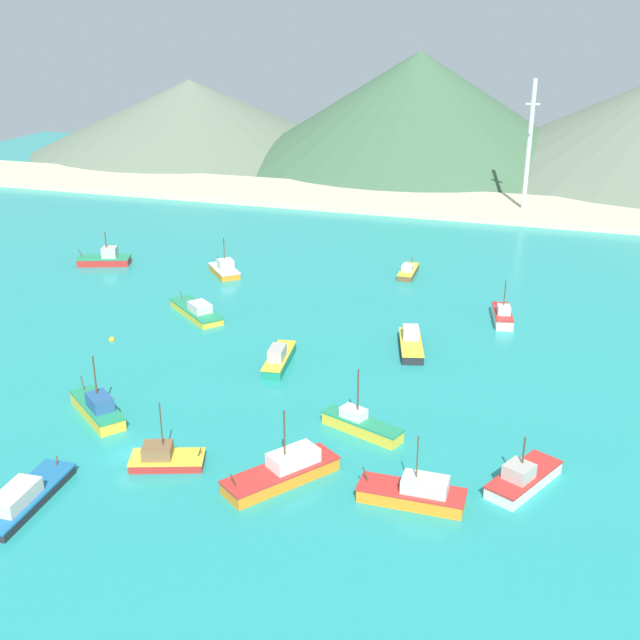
{
  "coord_description": "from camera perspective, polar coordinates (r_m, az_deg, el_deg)",
  "views": [
    {
      "loc": [
        35.94,
        -55.45,
        38.87
      ],
      "look_at": [
        8.02,
        33.62,
        1.71
      ],
      "focal_mm": 44.63,
      "sensor_mm": 36.0,
      "label": 1
    }
  ],
  "objects": [
    {
      "name": "ground",
      "position": [
        100.61,
        -4.98,
        -1.26
      ],
      "size": [
        260.0,
        280.0,
        0.5
      ],
      "color": "teal"
    },
    {
      "name": "fishing_boat_0",
      "position": [
        123.55,
        -6.86,
        3.63
      ],
      "size": [
        6.92,
        7.27,
        5.98
      ],
      "color": "orange",
      "rests_on": "ground"
    },
    {
      "name": "fishing_boat_1",
      "position": [
        68.26,
        6.79,
        -12.2
      ],
      "size": [
        8.98,
        2.94,
        6.4
      ],
      "color": "orange",
      "rests_on": "ground"
    },
    {
      "name": "fishing_boat_2",
      "position": [
        71.86,
        -20.5,
        -11.84
      ],
      "size": [
        3.54,
        10.73,
        2.18
      ],
      "color": "#232328",
      "rests_on": "ground"
    },
    {
      "name": "fishing_boat_3",
      "position": [
        123.2,
        6.34,
        3.5
      ],
      "size": [
        2.41,
        7.09,
        1.93
      ],
      "color": "brown",
      "rests_on": "ground"
    },
    {
      "name": "fishing_boat_4",
      "position": [
        78.01,
        2.95,
        -7.49
      ],
      "size": [
        8.73,
        5.05,
        6.65
      ],
      "color": "gold",
      "rests_on": "ground"
    },
    {
      "name": "fishing_boat_5",
      "position": [
        91.78,
        -2.97,
        -2.75
      ],
      "size": [
        3.33,
        8.94,
        2.63
      ],
      "color": "#198466",
      "rests_on": "ground"
    },
    {
      "name": "fishing_boat_6",
      "position": [
        70.65,
        -2.6,
        -10.76
      ],
      "size": [
        8.87,
        10.54,
        6.89
      ],
      "color": "orange",
      "rests_on": "ground"
    },
    {
      "name": "fishing_boat_7",
      "position": [
        83.54,
        -15.64,
        -6.12
      ],
      "size": [
        8.71,
        7.63,
        6.91
      ],
      "color": "gold",
      "rests_on": "ground"
    },
    {
      "name": "fishing_boat_8",
      "position": [
        132.05,
        -15.14,
        4.25
      ],
      "size": [
        8.74,
        5.57,
        5.37
      ],
      "color": "red",
      "rests_on": "ground"
    },
    {
      "name": "fishing_boat_9",
      "position": [
        72.01,
        14.35,
        -10.92
      ],
      "size": [
        6.31,
        8.7,
        5.06
      ],
      "color": "silver",
      "rests_on": "ground"
    },
    {
      "name": "fishing_boat_10",
      "position": [
        96.43,
        6.53,
        -1.66
      ],
      "size": [
        4.73,
        9.21,
        2.6
      ],
      "color": "#232328",
      "rests_on": "ground"
    },
    {
      "name": "fishing_boat_11",
      "position": [
        107.46,
        -8.82,
        0.66
      ],
      "size": [
        10.13,
        9.11,
        2.18
      ],
      "color": "gold",
      "rests_on": "ground"
    },
    {
      "name": "fishing_boat_12",
      "position": [
        74.14,
        -11.07,
        -9.67
      ],
      "size": [
        7.25,
        4.95,
        6.36
      ],
      "color": "red",
      "rests_on": "ground"
    },
    {
      "name": "fishing_boat_13",
      "position": [
        106.91,
        12.95,
        0.33
      ],
      "size": [
        3.51,
        7.42,
        5.88
      ],
      "color": "silver",
      "rests_on": "ground"
    },
    {
      "name": "buoy_1",
      "position": [
        102.01,
        -14.71,
        -1.37
      ],
      "size": [
        0.74,
        0.74,
        0.74
      ],
      "color": "gold",
      "rests_on": "ground"
    },
    {
      "name": "beach_strip",
      "position": [
        169.53,
        4.77,
        8.59
      ],
      "size": [
        247.0,
        22.82,
        1.2
      ],
      "primitive_type": "cube",
      "color": "beige",
      "rests_on": "ground"
    },
    {
      "name": "hill_west",
      "position": [
        235.44,
        -9.24,
        14.32
      ],
      "size": [
        89.42,
        89.42,
        19.42
      ],
      "color": "#60705B",
      "rests_on": "ground"
    },
    {
      "name": "hill_central",
      "position": [
        215.99,
        7.04,
        14.93
      ],
      "size": [
        93.01,
        93.01,
        27.96
      ],
      "color": "#3D6042",
      "rests_on": "ground"
    },
    {
      "name": "radio_tower",
      "position": [
        161.76,
        14.75,
        11.9
      ],
      "size": [
        2.6,
        2.08,
        25.95
      ],
      "color": "silver",
      "rests_on": "ground"
    }
  ]
}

